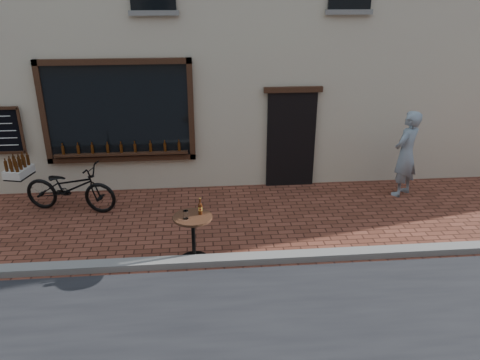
{
  "coord_description": "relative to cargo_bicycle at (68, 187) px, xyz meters",
  "views": [
    {
      "loc": [
        -0.19,
        -6.58,
        4.36
      ],
      "look_at": [
        0.52,
        1.2,
        1.1
      ],
      "focal_mm": 35.0,
      "sensor_mm": 36.0,
      "label": 1
    }
  ],
  "objects": [
    {
      "name": "pedestrian",
      "position": [
        7.21,
        0.15,
        0.44
      ],
      "size": [
        0.84,
        0.79,
        1.92
      ],
      "primitive_type": "imported",
      "rotation": [
        0.0,
        0.0,
        3.78
      ],
      "color": "gray",
      "rests_on": "ground"
    },
    {
      "name": "ground",
      "position": [
        2.91,
        -2.53,
        -0.52
      ],
      "size": [
        90.0,
        90.0,
        0.0
      ],
      "primitive_type": "plane",
      "color": "#55291B",
      "rests_on": "ground"
    },
    {
      "name": "cargo_bicycle",
      "position": [
        0.0,
        0.0,
        0.0
      ],
      "size": [
        2.34,
        1.15,
        1.1
      ],
      "rotation": [
        0.0,
        0.0,
        1.33
      ],
      "color": "black",
      "rests_on": "ground"
    },
    {
      "name": "bistro_table",
      "position": [
        2.57,
        -2.18,
        0.07
      ],
      "size": [
        0.65,
        0.65,
        1.12
      ],
      "color": "black",
      "rests_on": "ground"
    },
    {
      "name": "kerb",
      "position": [
        2.91,
        -2.33,
        -0.46
      ],
      "size": [
        90.0,
        0.25,
        0.12
      ],
      "primitive_type": "cube",
      "color": "slate",
      "rests_on": "ground"
    }
  ]
}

